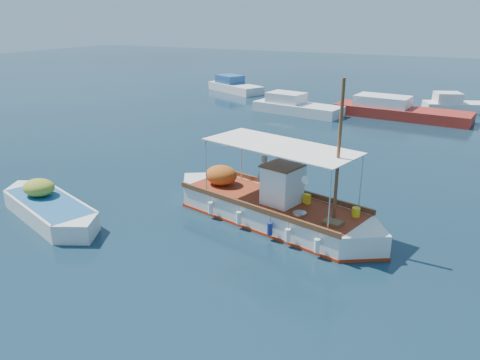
% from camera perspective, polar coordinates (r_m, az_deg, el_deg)
% --- Properties ---
extents(ground, '(160.00, 160.00, 0.00)m').
position_cam_1_polar(ground, '(18.43, 3.45, -5.07)').
color(ground, black).
rests_on(ground, ground).
extents(fishing_caique, '(9.52, 4.28, 5.97)m').
position_cam_1_polar(fishing_caique, '(18.35, 3.69, -3.41)').
color(fishing_caique, white).
rests_on(fishing_caique, ground).
extents(dinghy, '(6.22, 3.33, 1.61)m').
position_cam_1_polar(dinghy, '(20.14, -22.26, -3.33)').
color(dinghy, white).
rests_on(dinghy, ground).
extents(bg_boat_nw, '(7.50, 3.49, 1.80)m').
position_cam_1_polar(bg_boat_nw, '(38.57, 6.73, 8.80)').
color(bg_boat_nw, silver).
rests_on(bg_boat_nw, ground).
extents(bg_boat_n, '(10.39, 3.84, 1.80)m').
position_cam_1_polar(bg_boat_n, '(38.64, 18.61, 7.93)').
color(bg_boat_n, maroon).
rests_on(bg_boat_n, ground).
extents(bg_boat_far_w, '(6.98, 5.04, 1.80)m').
position_cam_1_polar(bg_boat_far_w, '(49.27, -0.71, 11.30)').
color(bg_boat_far_w, silver).
rests_on(bg_boat_far_w, ground).
extents(bg_boat_far_n, '(5.28, 3.67, 1.80)m').
position_cam_1_polar(bg_boat_far_n, '(42.59, 24.60, 8.19)').
color(bg_boat_far_n, silver).
rests_on(bg_boat_far_n, ground).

